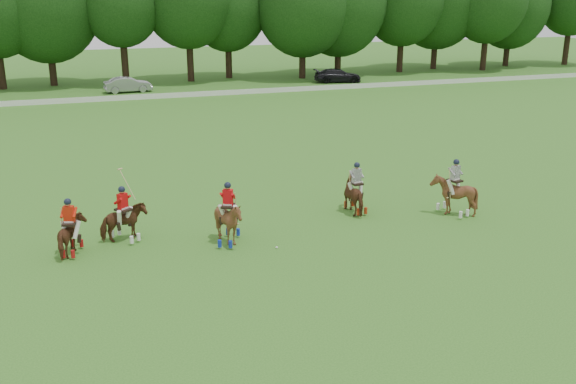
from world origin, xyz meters
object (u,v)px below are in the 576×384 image
object	(u,v)px
polo_red_a	(71,235)
polo_red_c	(229,221)
car_right	(338,76)
car_mid	(128,85)
polo_red_b	(124,222)
polo_stripe_b	(454,195)
polo_stripe_a	(356,195)
polo_ball	(277,247)

from	to	relation	value
polo_red_a	polo_red_c	distance (m)	5.71
car_right	car_mid	bearing A→B (deg)	99.92
polo_red_b	polo_stripe_b	distance (m)	13.63
polo_red_c	polo_stripe_b	xyz separation A→B (m)	(9.85, 0.12, 0.01)
polo_red_a	polo_red_c	world-z (taller)	polo_red_c
polo_stripe_a	polo_red_c	bearing A→B (deg)	-164.06
car_mid	polo_red_a	bearing A→B (deg)	167.58
polo_stripe_a	polo_stripe_b	size ratio (longest dim) A/B	0.91
car_mid	polo_red_a	size ratio (longest dim) A/B	2.04
car_right	polo_ball	bearing A→B (deg)	164.22
polo_stripe_a	polo_red_b	bearing A→B (deg)	-178.69
polo_red_a	polo_red_b	distance (m)	2.07
car_right	polo_stripe_a	world-z (taller)	polo_stripe_a
polo_red_c	polo_stripe_a	distance (m)	6.27
polo_ball	polo_stripe_a	bearing A→B (deg)	32.24
polo_red_b	car_mid	bearing A→B (deg)	84.61
polo_red_c	polo_stripe_b	bearing A→B (deg)	0.72
polo_stripe_b	polo_stripe_a	bearing A→B (deg)	157.31
polo_red_b	polo_stripe_b	xyz separation A→B (m)	(13.56, -1.37, 0.13)
polo_stripe_a	polo_stripe_b	world-z (taller)	polo_stripe_b
polo_stripe_a	car_right	bearing A→B (deg)	68.27
polo_red_c	polo_ball	world-z (taller)	polo_red_c
polo_red_b	polo_red_a	bearing A→B (deg)	-159.61
car_mid	car_right	xyz separation A→B (m)	(21.22, 0.00, -0.01)
car_right	polo_ball	xyz separation A→B (m)	(-19.54, -40.61, -0.66)
polo_red_a	polo_red_c	xyz separation A→B (m)	(5.66, -0.78, 0.13)
car_right	polo_ball	distance (m)	45.07
car_mid	polo_red_c	bearing A→B (deg)	175.89
car_right	polo_red_b	world-z (taller)	polo_red_b
polo_red_c	polo_stripe_b	size ratio (longest dim) A/B	0.99
polo_stripe_b	car_right	bearing A→B (deg)	74.07
car_mid	polo_red_b	distance (m)	38.17
polo_red_b	polo_stripe_a	xyz separation A→B (m)	(9.75, 0.22, 0.03)
polo_stripe_a	polo_red_a	bearing A→B (deg)	-175.38
polo_red_a	polo_stripe_b	bearing A→B (deg)	-2.41
car_mid	polo_stripe_b	bearing A→B (deg)	-170.08
car_mid	polo_stripe_b	size ratio (longest dim) A/B	1.78
car_right	polo_red_a	size ratio (longest dim) A/B	2.27
polo_red_b	polo_stripe_a	size ratio (longest dim) A/B	1.22
car_mid	polo_red_a	distance (m)	39.12
polo_ball	polo_red_a	bearing A→B (deg)	165.36
polo_red_a	polo_red_b	bearing A→B (deg)	20.39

